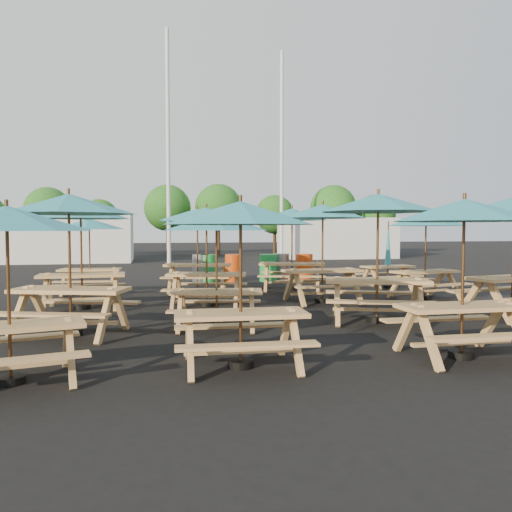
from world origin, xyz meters
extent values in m
plane|color=black|center=(0.00, 0.00, 0.00)|extent=(120.00, 120.00, 0.00)
cube|color=#A37448|center=(-4.46, -5.73, 0.68)|extent=(1.77, 1.02, 0.06)
cube|color=#A37448|center=(-4.32, -6.32, 0.42)|extent=(1.67, 0.62, 0.04)
cube|color=#A37448|center=(-4.60, -5.13, 0.42)|extent=(1.67, 0.62, 0.04)
cylinder|color=black|center=(-4.46, -5.73, 0.05)|extent=(0.33, 0.33, 0.09)
cylinder|color=brown|center=(-4.46, -5.73, 1.06)|extent=(0.04, 0.04, 2.12)
cone|color=teal|center=(-4.46, -5.73, 1.96)|extent=(2.33, 2.33, 0.30)
cube|color=#A37448|center=(-4.19, -3.02, 0.79)|extent=(2.06, 1.29, 0.06)
cube|color=#A37448|center=(-4.41, -3.69, 0.48)|extent=(1.92, 0.83, 0.04)
cube|color=#A37448|center=(-3.98, -2.35, 0.48)|extent=(1.92, 0.83, 0.04)
cylinder|color=black|center=(-4.19, -3.02, 0.05)|extent=(0.39, 0.39, 0.11)
cylinder|color=brown|center=(-4.19, -3.02, 1.23)|extent=(0.05, 0.05, 2.46)
cone|color=teal|center=(-4.19, -3.02, 2.27)|extent=(2.80, 2.80, 0.34)
cube|color=#A37448|center=(-4.40, -0.05, 0.78)|extent=(1.94, 0.83, 0.06)
cube|color=#A37448|center=(-4.37, -0.74, 0.48)|extent=(1.92, 0.35, 0.04)
cube|color=#A37448|center=(-4.44, 0.65, 0.48)|extent=(1.92, 0.35, 0.04)
cylinder|color=black|center=(-4.40, -0.05, 0.05)|extent=(0.38, 0.38, 0.11)
cylinder|color=brown|center=(-4.40, -0.05, 1.22)|extent=(0.05, 0.05, 2.44)
cone|color=teal|center=(-4.40, -0.05, 2.25)|extent=(2.31, 2.31, 0.34)
cube|color=#A37448|center=(-4.55, 2.72, 0.70)|extent=(1.74, 0.78, 0.06)
cube|color=#A37448|center=(-4.60, 2.10, 0.42)|extent=(1.71, 0.36, 0.04)
cube|color=#A37448|center=(-4.51, 3.34, 0.42)|extent=(1.71, 0.36, 0.04)
cylinder|color=black|center=(-4.55, 2.72, 0.05)|extent=(0.34, 0.34, 0.09)
cylinder|color=brown|center=(-4.55, 2.72, 1.08)|extent=(0.04, 0.04, 2.16)
cone|color=teal|center=(-4.55, 2.72, 1.99)|extent=(2.11, 2.11, 0.30)
cube|color=#A37448|center=(-1.67, -5.57, 0.71)|extent=(1.76, 0.74, 0.06)
cube|color=#A37448|center=(-1.69, -6.21, 0.43)|extent=(1.75, 0.31, 0.04)
cube|color=#A37448|center=(-1.64, -4.94, 0.43)|extent=(1.75, 0.31, 0.04)
cylinder|color=black|center=(-1.67, -5.57, 0.05)|extent=(0.35, 0.35, 0.10)
cylinder|color=brown|center=(-1.67, -5.57, 1.11)|extent=(0.04, 0.04, 2.22)
cone|color=teal|center=(-1.67, -5.57, 2.05)|extent=(2.09, 2.09, 0.31)
cube|color=#A37448|center=(-1.65, -2.90, 0.69)|extent=(1.75, 0.93, 0.06)
cube|color=#A37448|center=(-1.76, -3.50, 0.42)|extent=(1.68, 0.52, 0.04)
cube|color=#A37448|center=(-1.54, -2.30, 0.42)|extent=(1.68, 0.52, 0.04)
cylinder|color=black|center=(-1.65, -2.90, 0.05)|extent=(0.33, 0.33, 0.09)
cylinder|color=brown|center=(-1.65, -2.90, 1.06)|extent=(0.04, 0.04, 2.13)
cone|color=teal|center=(-1.65, -2.90, 1.96)|extent=(2.24, 2.24, 0.30)
cube|color=#A37448|center=(-1.55, -0.19, 0.76)|extent=(1.97, 1.13, 0.06)
cube|color=#A37448|center=(-1.70, -0.85, 0.46)|extent=(1.87, 0.67, 0.04)
cube|color=#A37448|center=(-1.39, 0.48, 0.46)|extent=(1.87, 0.67, 0.04)
cylinder|color=black|center=(-1.55, -0.19, 0.05)|extent=(0.37, 0.37, 0.10)
cylinder|color=brown|center=(-1.55, -0.19, 1.19)|extent=(0.05, 0.05, 2.38)
cone|color=teal|center=(-1.55, -0.19, 2.19)|extent=(2.59, 2.59, 0.33)
cube|color=#A37448|center=(-1.51, 2.66, 0.79)|extent=(2.04, 1.11, 0.06)
cube|color=#A37448|center=(-1.65, 1.97, 0.48)|extent=(1.94, 0.63, 0.04)
cube|color=#A37448|center=(-1.38, 3.36, 0.48)|extent=(1.94, 0.63, 0.04)
cylinder|color=black|center=(-1.51, 2.66, 0.05)|extent=(0.39, 0.39, 0.11)
cylinder|color=brown|center=(-1.51, 2.66, 1.23)|extent=(0.05, 0.05, 2.47)
cone|color=teal|center=(-1.51, 2.66, 2.27)|extent=(2.63, 2.63, 0.34)
cube|color=#A37448|center=(1.49, -5.73, 0.73)|extent=(1.79, 0.70, 0.06)
cube|color=#A37448|center=(1.49, -6.39, 0.45)|extent=(1.79, 0.26, 0.04)
cube|color=#A37448|center=(1.50, -5.08, 0.45)|extent=(1.79, 0.26, 0.04)
cylinder|color=black|center=(1.49, -5.73, 0.05)|extent=(0.36, 0.36, 0.10)
cylinder|color=brown|center=(1.49, -5.73, 1.14)|extent=(0.04, 0.04, 2.28)
cone|color=teal|center=(1.49, -5.73, 2.10)|extent=(2.08, 2.08, 0.32)
cube|color=#A37448|center=(1.53, -2.91, 0.82)|extent=(2.14, 1.40, 0.07)
cube|color=#A37448|center=(1.29, -3.60, 0.50)|extent=(1.98, 0.93, 0.04)
cube|color=#A37448|center=(1.78, -2.22, 0.50)|extent=(1.98, 0.93, 0.04)
cylinder|color=black|center=(1.53, -2.91, 0.06)|extent=(0.40, 0.40, 0.11)
cylinder|color=brown|center=(1.53, -2.91, 1.28)|extent=(0.05, 0.05, 2.55)
cone|color=teal|center=(1.53, -2.91, 2.35)|extent=(2.96, 2.96, 0.36)
cube|color=#A37448|center=(1.37, -0.13, 0.80)|extent=(2.00, 0.93, 0.06)
cube|color=#A37448|center=(1.43, -0.84, 0.49)|extent=(1.96, 0.45, 0.04)
cube|color=#A37448|center=(1.30, 0.58, 0.49)|extent=(1.96, 0.45, 0.04)
cylinder|color=black|center=(1.37, -0.13, 0.05)|extent=(0.39, 0.39, 0.11)
cylinder|color=brown|center=(1.37, -0.13, 1.24)|extent=(0.05, 0.05, 2.48)
cone|color=teal|center=(1.37, -0.13, 2.29)|extent=(2.45, 2.45, 0.35)
cube|color=#A37448|center=(1.30, 2.46, 0.80)|extent=(2.08, 1.28, 0.06)
cube|color=#A37448|center=(1.10, 1.78, 0.49)|extent=(1.94, 0.81, 0.04)
cube|color=#A37448|center=(1.51, 3.14, 0.49)|extent=(1.94, 0.81, 0.04)
cylinder|color=black|center=(1.30, 2.46, 0.05)|extent=(0.39, 0.39, 0.11)
cylinder|color=brown|center=(1.30, 2.46, 1.24)|extent=(0.05, 0.05, 2.49)
cone|color=teal|center=(1.30, 2.46, 2.29)|extent=(2.81, 2.81, 0.35)
cube|color=#A37448|center=(4.42, -2.23, 0.50)|extent=(2.00, 0.66, 0.04)
cylinder|color=black|center=(4.56, -2.94, 0.06)|extent=(0.40, 0.40, 0.11)
cube|color=#A37448|center=(4.20, -0.14, 0.73)|extent=(1.87, 1.01, 0.06)
cube|color=#A37448|center=(4.32, -0.78, 0.44)|extent=(1.79, 0.57, 0.04)
cube|color=#A37448|center=(4.08, 0.50, 0.44)|extent=(1.79, 0.57, 0.04)
cylinder|color=black|center=(4.20, -0.14, 0.05)|extent=(0.35, 0.35, 0.10)
cylinder|color=brown|center=(4.20, -0.14, 1.13)|extent=(0.04, 0.04, 2.27)
cone|color=teal|center=(4.20, -0.14, 2.09)|extent=(2.40, 2.40, 0.32)
cube|color=#A37448|center=(4.41, 2.41, 0.67)|extent=(1.72, 0.87, 0.05)
cube|color=#A37448|center=(4.50, 1.82, 0.41)|extent=(1.66, 0.46, 0.04)
cube|color=#A37448|center=(4.32, 3.01, 0.41)|extent=(1.66, 0.46, 0.04)
cylinder|color=black|center=(4.41, 2.41, 0.05)|extent=(0.33, 0.33, 0.09)
cylinder|color=brown|center=(4.41, 2.41, 1.05)|extent=(0.04, 0.04, 2.10)
cone|color=teal|center=(4.41, 2.41, 1.41)|extent=(0.20, 0.20, 1.37)
cylinder|color=green|center=(-0.94, 5.39, 0.48)|extent=(0.60, 0.60, 0.96)
cylinder|color=gray|center=(-1.16, 5.44, 0.48)|extent=(0.60, 0.60, 0.96)
cylinder|color=#CF3E0C|center=(-0.02, 5.37, 0.48)|extent=(0.60, 0.60, 0.96)
cylinder|color=gray|center=(1.78, 5.61, 0.48)|extent=(0.60, 0.60, 0.96)
cylinder|color=green|center=(1.19, 5.15, 0.48)|extent=(0.60, 0.60, 0.96)
cylinder|color=#CF3E0C|center=(2.56, 5.23, 0.48)|extent=(0.60, 0.60, 0.96)
cylinder|color=silver|center=(-2.00, 14.00, 6.00)|extent=(0.20, 0.20, 12.00)
cylinder|color=silver|center=(4.50, 16.00, 6.00)|extent=(0.20, 0.20, 12.00)
cube|color=silver|center=(-8.00, 18.00, 1.40)|extent=(8.00, 4.00, 2.80)
cube|color=silver|center=(9.00, 19.00, 1.30)|extent=(7.00, 4.00, 2.60)
cylinder|color=#382314|center=(-9.74, 23.90, 1.07)|extent=(0.24, 0.24, 2.14)
sphere|color=#1E5919|center=(-9.74, 23.90, 3.16)|extent=(3.11, 3.11, 3.11)
cylinder|color=#382314|center=(-6.39, 23.65, 0.89)|extent=(0.24, 0.24, 1.78)
sphere|color=#1E5919|center=(-6.39, 23.65, 2.63)|extent=(2.59, 2.59, 2.59)
cylinder|color=#382314|center=(-1.75, 24.72, 1.16)|extent=(0.24, 0.24, 2.31)
sphere|color=#1E5919|center=(-1.75, 24.72, 3.41)|extent=(3.36, 3.36, 3.36)
cylinder|color=#382314|center=(1.90, 24.26, 1.17)|extent=(0.24, 0.24, 2.35)
sphere|color=#1E5919|center=(1.90, 24.26, 3.47)|extent=(3.41, 3.41, 3.41)
cylinder|color=#382314|center=(6.22, 24.67, 1.01)|extent=(0.24, 0.24, 2.02)
sphere|color=#1E5919|center=(6.22, 24.67, 2.98)|extent=(2.94, 2.94, 2.94)
cylinder|color=#382314|center=(10.23, 22.90, 1.16)|extent=(0.24, 0.24, 2.32)
sphere|color=#1E5919|center=(10.23, 22.90, 3.43)|extent=(3.38, 3.38, 3.38)
cylinder|color=#382314|center=(13.63, 22.92, 1.02)|extent=(0.24, 0.24, 2.03)
sphere|color=#1E5919|center=(13.63, 22.92, 3.00)|extent=(2.95, 2.95, 2.95)
camera|label=1|loc=(-2.79, -12.01, 1.82)|focal=35.00mm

